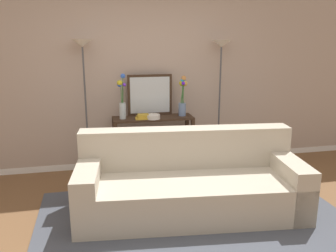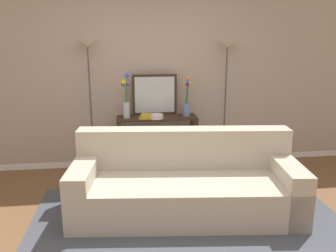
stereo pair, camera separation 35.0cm
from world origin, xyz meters
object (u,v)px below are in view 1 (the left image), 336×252
at_px(console_table, 153,134).
at_px(fruit_bowl, 153,117).
at_px(floor_lamp_left, 84,70).
at_px(wall_mirror, 150,95).
at_px(book_row_under_console, 137,168).
at_px(vase_short_flowers, 183,98).
at_px(vase_tall_flowers, 122,100).
at_px(couch, 189,184).
at_px(book_stack, 143,117).
at_px(floor_lamp_right, 221,68).

distance_m(console_table, fruit_bowl, 0.31).
bearing_deg(floor_lamp_left, wall_mirror, 5.95).
xyz_separation_m(console_table, floor_lamp_left, (-0.92, 0.05, 0.92)).
height_order(wall_mirror, book_row_under_console, wall_mirror).
xyz_separation_m(console_table, wall_mirror, (-0.02, 0.15, 0.55)).
relative_size(wall_mirror, vase_short_flowers, 1.12).
height_order(vase_tall_flowers, book_row_under_console, vase_tall_flowers).
distance_m(vase_tall_flowers, book_row_under_console, 1.02).
distance_m(couch, console_table, 1.32).
distance_m(vase_short_flowers, fruit_bowl, 0.51).
bearing_deg(floor_lamp_left, fruit_bowl, -10.18).
bearing_deg(vase_tall_flowers, vase_short_flowers, 1.63).
xyz_separation_m(couch, vase_short_flowers, (0.25, 1.30, 0.74)).
distance_m(couch, vase_tall_flowers, 1.60).
height_order(vase_tall_flowers, vase_short_flowers, vase_tall_flowers).
xyz_separation_m(floor_lamp_left, wall_mirror, (0.90, 0.09, -0.38)).
bearing_deg(wall_mirror, book_row_under_console, -146.97).
distance_m(vase_short_flowers, book_stack, 0.64).
distance_m(couch, floor_lamp_right, 1.95).
bearing_deg(couch, vase_tall_flowers, 115.70).
relative_size(floor_lamp_left, book_row_under_console, 4.26).
bearing_deg(vase_tall_flowers, wall_mirror, 21.20).
bearing_deg(console_table, vase_short_flowers, 1.47).
relative_size(floor_lamp_right, book_stack, 9.10).
height_order(wall_mirror, book_stack, wall_mirror).
height_order(floor_lamp_left, fruit_bowl, floor_lamp_left).
bearing_deg(console_table, floor_lamp_right, 3.02).
bearing_deg(book_row_under_console, couch, -71.72).
distance_m(fruit_bowl, book_stack, 0.14).
distance_m(wall_mirror, vase_short_flowers, 0.47).
height_order(console_table, floor_lamp_left, floor_lamp_left).
bearing_deg(floor_lamp_right, book_row_under_console, -177.57).
distance_m(couch, vase_short_flowers, 1.52).
bearing_deg(fruit_bowl, console_table, 81.64).
xyz_separation_m(floor_lamp_left, book_row_under_console, (0.67, -0.05, -1.41)).
relative_size(floor_lamp_left, fruit_bowl, 9.74).
height_order(couch, book_row_under_console, couch).
relative_size(wall_mirror, book_stack, 3.13).
distance_m(floor_lamp_right, vase_tall_flowers, 1.49).
distance_m(floor_lamp_left, vase_tall_flowers, 0.64).
height_order(console_table, fruit_bowl, fruit_bowl).
relative_size(couch, floor_lamp_right, 1.35).
height_order(couch, vase_short_flowers, vase_short_flowers).
bearing_deg(couch, book_row_under_console, 108.28).
distance_m(floor_lamp_left, fruit_bowl, 1.11).
bearing_deg(book_stack, vase_short_flowers, 8.95).
bearing_deg(book_row_under_console, floor_lamp_right, 2.43).
bearing_deg(vase_tall_flowers, book_row_under_console, 4.11).
bearing_deg(book_stack, floor_lamp_left, 169.96).
xyz_separation_m(floor_lamp_left, floor_lamp_right, (1.92, 0.00, -0.01)).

